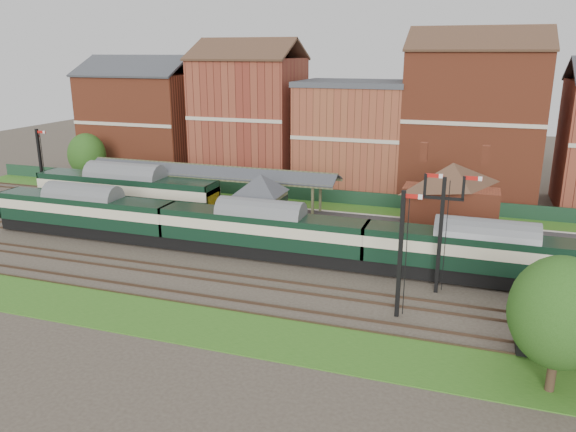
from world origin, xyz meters
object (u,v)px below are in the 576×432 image
(semaphore_bracket, at_px, (441,227))
(dmu_train, at_px, (261,230))
(goods_van_a, at_px, (573,326))
(signal_box, at_px, (261,207))
(platform_railcar, at_px, (126,191))

(semaphore_bracket, relative_size, dmu_train, 0.16)
(dmu_train, height_order, goods_van_a, dmu_train)
(signal_box, distance_m, dmu_train, 3.61)
(platform_railcar, bearing_deg, semaphore_bracket, -16.42)
(semaphore_bracket, distance_m, platform_railcar, 31.91)
(semaphore_bracket, height_order, goods_van_a, semaphore_bracket)
(dmu_train, bearing_deg, platform_railcar, 158.80)
(goods_van_a, bearing_deg, dmu_train, 156.96)
(goods_van_a, bearing_deg, platform_railcar, 157.77)
(semaphore_bracket, bearing_deg, platform_railcar, 163.58)
(semaphore_bracket, distance_m, goods_van_a, 10.22)
(signal_box, bearing_deg, dmu_train, -68.85)
(signal_box, distance_m, platform_railcar, 15.85)
(dmu_train, height_order, platform_railcar, platform_railcar)
(dmu_train, bearing_deg, signal_box, 111.15)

